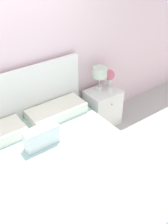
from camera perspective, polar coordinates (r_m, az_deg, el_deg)
The scene contains 7 objects.
ground_plane at distance 3.96m, azimuth -12.95°, elevation -7.53°, with size 12.00×12.00×0.00m, color #BCB7B2.
wall_back at distance 3.31m, azimuth -16.43°, elevation 10.02°, with size 8.00×0.06×2.60m.
bed at distance 3.10m, azimuth -5.32°, elevation -13.99°, with size 1.91×2.20×1.23m.
nightstand at distance 4.15m, azimuth 4.04°, elevation 0.95°, with size 0.51×0.42×0.61m.
table_lamp at distance 3.88m, azimuth 3.47°, elevation 8.33°, with size 0.22×0.22×0.38m.
flower_vase at distance 4.06m, azimuth 5.60°, elevation 7.82°, with size 0.16×0.16×0.27m.
teacup at distance 3.97m, azimuth 5.86°, elevation 4.75°, with size 0.12×0.12×0.06m.
Camera 1 is at (-0.97, -2.80, 2.63)m, focal length 42.00 mm.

